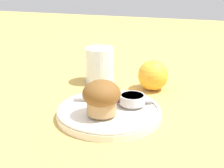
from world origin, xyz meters
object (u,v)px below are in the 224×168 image
at_px(butter_knife, 113,99).
at_px(orange_fruit, 153,75).
at_px(muffin, 102,97).
at_px(juice_glass, 100,65).

height_order(butter_knife, orange_fruit, orange_fruit).
distance_m(muffin, butter_knife, 0.08).
xyz_separation_m(muffin, orange_fruit, (0.06, 0.22, -0.02)).
bearing_deg(orange_fruit, butter_knife, -113.02).
distance_m(muffin, orange_fruit, 0.22).
xyz_separation_m(orange_fruit, juice_glass, (-0.15, 0.01, 0.01)).
bearing_deg(muffin, juice_glass, 111.45).
bearing_deg(juice_glass, muffin, -68.55).
distance_m(muffin, juice_glass, 0.24).
relative_size(butter_knife, orange_fruit, 2.24).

